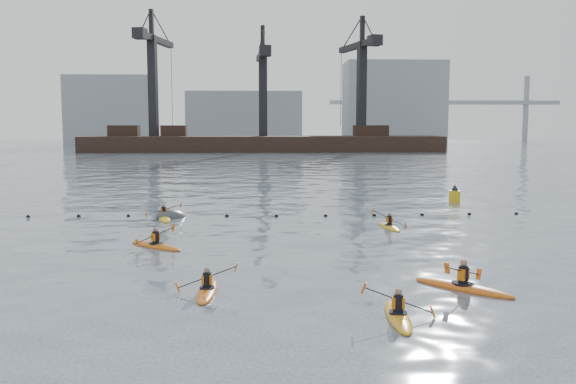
% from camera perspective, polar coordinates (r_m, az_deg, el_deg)
% --- Properties ---
extents(ground, '(400.00, 400.00, 0.00)m').
position_cam_1_polar(ground, '(15.35, -3.30, -15.08)').
color(ground, '#324149').
rests_on(ground, ground).
extents(float_line, '(33.24, 0.73, 0.24)m').
position_cam_1_polar(float_line, '(37.25, -3.41, -2.23)').
color(float_line, black).
rests_on(float_line, ground).
extents(barge_pier, '(72.00, 19.30, 29.50)m').
position_cam_1_polar(barge_pier, '(124.33, -2.44, 4.69)').
color(barge_pier, black).
rests_on(barge_pier, ground).
extents(skyline, '(141.00, 28.00, 22.00)m').
position_cam_1_polar(skyline, '(164.61, -1.54, 7.67)').
color(skyline, gray).
rests_on(skyline, ground).
extents(kayaker_0, '(2.12, 3.08, 1.14)m').
position_cam_1_polar(kayaker_0, '(20.79, -7.57, -9.06)').
color(kayaker_0, '#D96014').
rests_on(kayaker_0, ground).
extents(kayaker_1, '(2.18, 3.18, 1.18)m').
position_cam_1_polar(kayaker_1, '(18.31, 10.25, -11.26)').
color(kayaker_1, orange).
rests_on(kayaker_1, ground).
extents(kayaker_2, '(2.95, 2.63, 1.07)m').
position_cam_1_polar(kayaker_2, '(28.59, -12.26, -4.87)').
color(kayaker_2, '#C75F12').
rests_on(kayaker_2, ground).
extents(kayaker_3, '(2.08, 3.03, 1.20)m').
position_cam_1_polar(kayaker_3, '(33.53, 9.46, -3.17)').
color(kayaker_3, gold).
rests_on(kayaker_3, ground).
extents(kayaker_4, '(3.11, 3.11, 1.28)m').
position_cam_1_polar(kayaker_4, '(21.83, 16.06, -8.46)').
color(kayaker_4, '#D05A13').
rests_on(kayaker_4, ground).
extents(kayaker_5, '(2.15, 3.30, 1.10)m').
position_cam_1_polar(kayaker_5, '(36.84, -11.54, -2.34)').
color(kayaker_5, yellow).
rests_on(kayaker_5, ground).
extents(mooring_buoy, '(2.52, 2.56, 1.50)m').
position_cam_1_polar(mooring_buoy, '(37.30, -10.87, -2.37)').
color(mooring_buoy, '#3D3F42').
rests_on(mooring_buoy, ground).
extents(nav_buoy, '(0.79, 0.79, 1.45)m').
position_cam_1_polar(nav_buoy, '(45.27, 15.32, -0.39)').
color(nav_buoy, orange).
rests_on(nav_buoy, ground).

